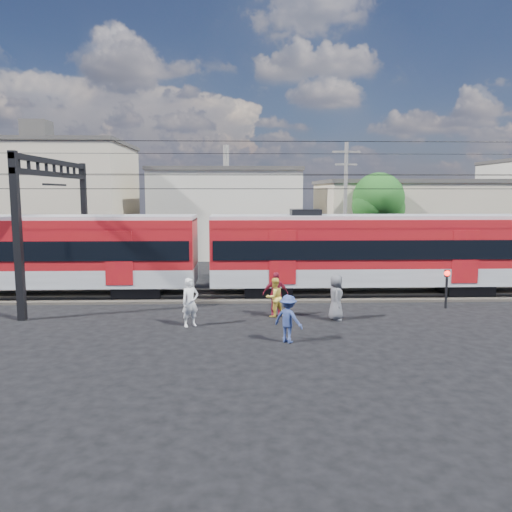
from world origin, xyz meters
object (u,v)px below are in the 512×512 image
object	(u,v)px
pedestrian_c	(288,319)
crossing_signal	(447,282)
commuter_train	(371,250)
pedestrian_a	(190,302)

from	to	relation	value
pedestrian_c	crossing_signal	size ratio (longest dim) A/B	0.95
crossing_signal	commuter_train	bearing A→B (deg)	132.43
pedestrian_a	crossing_signal	xyz separation A→B (m)	(11.49, 2.70, 0.28)
commuter_train	crossing_signal	distance (m)	4.23
pedestrian_a	crossing_signal	distance (m)	11.81
pedestrian_a	crossing_signal	size ratio (longest dim) A/B	1.08
commuter_train	pedestrian_c	distance (m)	9.57
pedestrian_a	crossing_signal	bearing A→B (deg)	-17.50
pedestrian_a	pedestrian_c	bearing A→B (deg)	-62.30
pedestrian_c	pedestrian_a	bearing A→B (deg)	5.02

